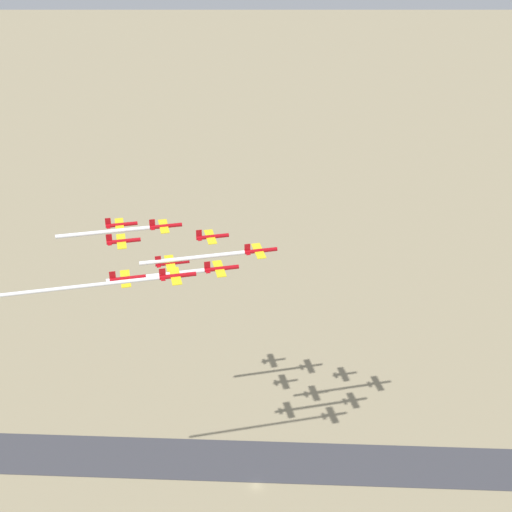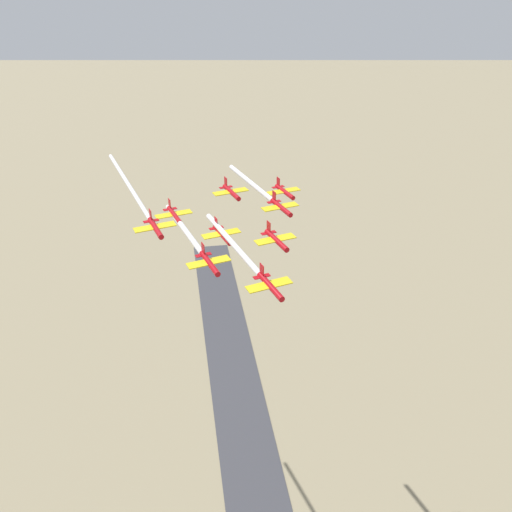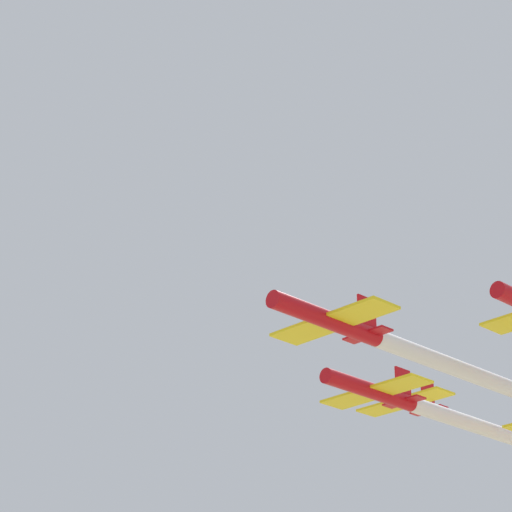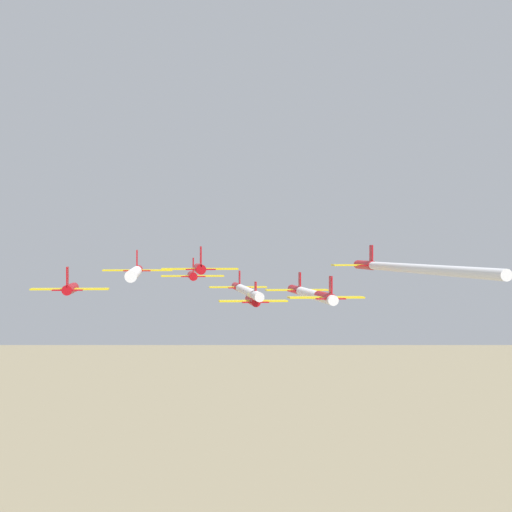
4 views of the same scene
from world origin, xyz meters
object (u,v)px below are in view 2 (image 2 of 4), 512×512
Objects in this scene: jet_1 at (276,239)px; jet_4 at (222,234)px; jet_0 at (270,285)px; jet_7 at (231,192)px; jet_6 at (284,191)px; jet_5 at (155,227)px; jet_2 at (209,262)px; jet_8 at (174,214)px; jet_3 at (281,207)px.

jet_1 reaches higher than jet_4.
jet_0 is 41.70m from jet_7.
jet_4 is 27.65m from jet_6.
jet_7 is (14.44, -6.85, 2.45)m from jet_6.
jet_2 is at bearing 120.47° from jet_5.
jet_2 is at bearing 90.00° from jet_8.
jet_0 is at bearing 59.53° from jet_3.
jet_4 is at bearing 59.53° from jet_7.
jet_0 is at bearing 59.53° from jet_6.
jet_4 is 1.00× the size of jet_6.
jet_8 is (2.79, -31.39, -2.06)m from jet_1.
jet_1 is 1.00× the size of jet_7.
jet_7 is at bearing -150.46° from jet_5.
jet_6 is at bearing -120.47° from jet_3.
jet_1 is at bearing 150.46° from jet_5.
jet_7 reaches higher than jet_4.
jet_3 is 15.76m from jet_7.
jet_6 is 16.17m from jet_7.
jet_8 is at bearing 0.00° from jet_6.
jet_3 is at bearing -120.47° from jet_0.
jet_1 is (-13.04, -8.84, 2.22)m from jet_0.
jet_8 is (-10.26, -40.24, 0.17)m from jet_0.
jet_0 is 15.92m from jet_1.
jet_8 is (15.83, -22.55, -3.21)m from jet_3.
jet_8 reaches higher than jet_4.
jet_7 is at bearing -90.00° from jet_1.
jet_1 reaches higher than jet_0.
jet_8 is (14.44, -6.85, -3.63)m from jet_7.
jet_2 is 27.75m from jet_3.
jet_4 is at bearing -180.00° from jet_5.
jet_2 is at bearing 40.36° from jet_6.
jet_1 is at bearing -120.47° from jet_0.
jet_2 is at bearing 0.00° from jet_1.
jet_3 is at bearing 180.00° from jet_4.
jet_0 is 15.76m from jet_2.
jet_2 is at bearing 29.54° from jet_3.
jet_3 reaches higher than jet_2.
jet_3 is 16.55m from jet_4.
jet_1 is 15.80m from jet_3.
jet_4 is at bearing -120.47° from jet_2.
jet_6 is (-39.13, -26.53, 1.35)m from jet_0.
jet_5 is 42.28m from jet_6.
jet_0 is 31.70m from jet_3.
jet_6 is at bearing 180.00° from jet_8.
jet_5 is at bearing 0.00° from jet_4.
jet_2 is 15.79m from jet_4.
jet_5 reaches higher than jet_4.
jet_7 is (-24.69, -33.39, 3.80)m from jet_0.
jet_1 is at bearing 90.00° from jet_7.
jet_3 is 1.00× the size of jet_4.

